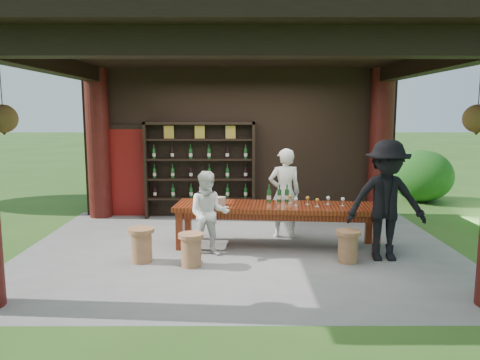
{
  "coord_description": "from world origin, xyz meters",
  "views": [
    {
      "loc": [
        -0.02,
        -7.86,
        2.37
      ],
      "look_at": [
        0.0,
        0.4,
        1.15
      ],
      "focal_mm": 35.0,
      "sensor_mm": 36.0,
      "label": 1
    }
  ],
  "objects_px": {
    "guest_woman": "(209,214)",
    "napkin_basket": "(218,201)",
    "host": "(284,193)",
    "tasting_table": "(277,211)",
    "stool_near_right": "(348,245)",
    "wine_shelf": "(200,170)",
    "stool_far_left": "(142,244)",
    "stool_near_left": "(191,249)",
    "guest_man": "(386,201)"
  },
  "relations": [
    {
      "from": "guest_woman",
      "to": "napkin_basket",
      "type": "xyz_separation_m",
      "value": [
        0.13,
        0.5,
        0.12
      ]
    },
    {
      "from": "host",
      "to": "tasting_table",
      "type": "bearing_deg",
      "value": 65.98
    },
    {
      "from": "stool_near_right",
      "to": "tasting_table",
      "type": "bearing_deg",
      "value": 140.6
    },
    {
      "from": "wine_shelf",
      "to": "stool_far_left",
      "type": "bearing_deg",
      "value": -102.12
    },
    {
      "from": "stool_near_left",
      "to": "napkin_basket",
      "type": "distance_m",
      "value": 1.24
    },
    {
      "from": "wine_shelf",
      "to": "stool_near_right",
      "type": "distance_m",
      "value": 4.17
    },
    {
      "from": "tasting_table",
      "to": "host",
      "type": "height_order",
      "value": "host"
    },
    {
      "from": "stool_far_left",
      "to": "napkin_basket",
      "type": "bearing_deg",
      "value": 35.51
    },
    {
      "from": "stool_near_left",
      "to": "guest_man",
      "type": "height_order",
      "value": "guest_man"
    },
    {
      "from": "wine_shelf",
      "to": "stool_near_left",
      "type": "height_order",
      "value": "wine_shelf"
    },
    {
      "from": "wine_shelf",
      "to": "guest_woman",
      "type": "xyz_separation_m",
      "value": [
        0.37,
        -2.81,
        -0.37
      ]
    },
    {
      "from": "stool_near_right",
      "to": "stool_far_left",
      "type": "xyz_separation_m",
      "value": [
        -3.26,
        0.03,
        0.02
      ]
    },
    {
      "from": "guest_man",
      "to": "wine_shelf",
      "type": "bearing_deg",
      "value": 137.76
    },
    {
      "from": "wine_shelf",
      "to": "napkin_basket",
      "type": "relative_size",
      "value": 9.35
    },
    {
      "from": "stool_near_right",
      "to": "guest_man",
      "type": "bearing_deg",
      "value": 11.87
    },
    {
      "from": "wine_shelf",
      "to": "stool_near_left",
      "type": "bearing_deg",
      "value": -87.81
    },
    {
      "from": "tasting_table",
      "to": "guest_man",
      "type": "bearing_deg",
      "value": -23.82
    },
    {
      "from": "stool_near_right",
      "to": "wine_shelf",
      "type": "bearing_deg",
      "value": 129.14
    },
    {
      "from": "tasting_table",
      "to": "stool_far_left",
      "type": "xyz_separation_m",
      "value": [
        -2.2,
        -0.84,
        -0.35
      ]
    },
    {
      "from": "stool_near_left",
      "to": "stool_far_left",
      "type": "bearing_deg",
      "value": 165.18
    },
    {
      "from": "stool_near_left",
      "to": "guest_woman",
      "type": "distance_m",
      "value": 0.74
    },
    {
      "from": "stool_near_right",
      "to": "host",
      "type": "height_order",
      "value": "host"
    },
    {
      "from": "tasting_table",
      "to": "napkin_basket",
      "type": "xyz_separation_m",
      "value": [
        -1.03,
        -0.01,
        0.18
      ]
    },
    {
      "from": "wine_shelf",
      "to": "tasting_table",
      "type": "height_order",
      "value": "wine_shelf"
    },
    {
      "from": "host",
      "to": "guest_man",
      "type": "relative_size",
      "value": 0.87
    },
    {
      "from": "tasting_table",
      "to": "stool_near_right",
      "type": "relative_size",
      "value": 7.07
    },
    {
      "from": "wine_shelf",
      "to": "guest_man",
      "type": "relative_size",
      "value": 1.26
    },
    {
      "from": "host",
      "to": "guest_woman",
      "type": "distance_m",
      "value": 1.79
    },
    {
      "from": "stool_far_left",
      "to": "guest_woman",
      "type": "xyz_separation_m",
      "value": [
        1.05,
        0.34,
        0.41
      ]
    },
    {
      "from": "stool_near_right",
      "to": "napkin_basket",
      "type": "distance_m",
      "value": 2.33
    },
    {
      "from": "stool_near_left",
      "to": "stool_far_left",
      "type": "distance_m",
      "value": 0.83
    },
    {
      "from": "stool_near_right",
      "to": "guest_woman",
      "type": "height_order",
      "value": "guest_woman"
    },
    {
      "from": "wine_shelf",
      "to": "guest_woman",
      "type": "relative_size",
      "value": 1.73
    },
    {
      "from": "guest_woman",
      "to": "guest_man",
      "type": "xyz_separation_m",
      "value": [
        2.83,
        -0.23,
        0.26
      ]
    },
    {
      "from": "stool_far_left",
      "to": "host",
      "type": "xyz_separation_m",
      "value": [
        2.4,
        1.5,
        0.55
      ]
    },
    {
      "from": "stool_near_right",
      "to": "stool_far_left",
      "type": "height_order",
      "value": "stool_far_left"
    },
    {
      "from": "tasting_table",
      "to": "guest_woman",
      "type": "bearing_deg",
      "value": -156.28
    },
    {
      "from": "tasting_table",
      "to": "stool_near_left",
      "type": "bearing_deg",
      "value": -142.86
    },
    {
      "from": "host",
      "to": "napkin_basket",
      "type": "relative_size",
      "value": 6.48
    },
    {
      "from": "wine_shelf",
      "to": "stool_near_right",
      "type": "height_order",
      "value": "wine_shelf"
    },
    {
      "from": "wine_shelf",
      "to": "guest_man",
      "type": "height_order",
      "value": "wine_shelf"
    },
    {
      "from": "host",
      "to": "guest_woman",
      "type": "relative_size",
      "value": 1.2
    },
    {
      "from": "stool_near_left",
      "to": "guest_woman",
      "type": "relative_size",
      "value": 0.37
    },
    {
      "from": "wine_shelf",
      "to": "stool_near_left",
      "type": "distance_m",
      "value": 3.46
    },
    {
      "from": "tasting_table",
      "to": "guest_man",
      "type": "distance_m",
      "value": 1.86
    },
    {
      "from": "wine_shelf",
      "to": "tasting_table",
      "type": "relative_size",
      "value": 0.67
    },
    {
      "from": "napkin_basket",
      "to": "stool_near_right",
      "type": "bearing_deg",
      "value": -22.4
    },
    {
      "from": "stool_near_right",
      "to": "guest_man",
      "type": "distance_m",
      "value": 0.94
    },
    {
      "from": "tasting_table",
      "to": "guest_man",
      "type": "relative_size",
      "value": 1.88
    },
    {
      "from": "wine_shelf",
      "to": "napkin_basket",
      "type": "height_order",
      "value": "wine_shelf"
    }
  ]
}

